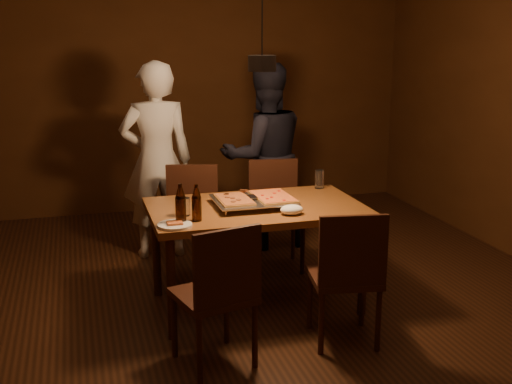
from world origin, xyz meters
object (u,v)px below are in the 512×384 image
object	(u,v)px
chair_near_left	(220,284)
diner_white	(157,161)
dining_table	(256,216)
pendant_lamp	(262,62)
plate_slice	(175,225)
chair_far_right	(275,203)
diner_dark	(265,156)
beer_bottle_b	(197,203)
chair_far_left	(192,211)
beer_bottle_a	(181,203)
pizza_tray	(253,202)
chair_near_right	(348,266)

from	to	relation	value
chair_near_left	diner_white	world-z (taller)	diner_white
dining_table	pendant_lamp	size ratio (longest dim) A/B	1.36
chair_near_left	plate_slice	world-z (taller)	chair_near_left
chair_far_right	diner_dark	size ratio (longest dim) A/B	0.29
beer_bottle_b	plate_slice	distance (m)	0.21
chair_far_left	pendant_lamp	size ratio (longest dim) A/B	0.46
chair_far_left	beer_bottle_a	world-z (taller)	beer_bottle_a
diner_dark	chair_far_right	bearing A→B (deg)	81.28
beer_bottle_a	chair_far_left	bearing A→B (deg)	76.08
diner_white	pizza_tray	bearing A→B (deg)	113.33
beer_bottle_b	diner_white	bearing A→B (deg)	92.29
chair_near_right	pendant_lamp	bearing A→B (deg)	135.54
chair_near_left	chair_near_right	size ratio (longest dim) A/B	1.05
dining_table	beer_bottle_a	world-z (taller)	beer_bottle_a
pendant_lamp	beer_bottle_a	bearing A→B (deg)	-175.44
beer_bottle_a	diner_white	size ratio (longest dim) A/B	0.15
dining_table	plate_slice	world-z (taller)	plate_slice
beer_bottle_a	diner_white	xyz separation A→B (m)	(0.05, 1.55, -0.02)
pizza_tray	beer_bottle_b	bearing A→B (deg)	-147.35
dining_table	chair_far_right	distance (m)	0.87
chair_far_left	pizza_tray	distance (m)	0.83
chair_far_right	beer_bottle_b	size ratio (longest dim) A/B	2.01
dining_table	diner_white	world-z (taller)	diner_white
pizza_tray	plate_slice	distance (m)	0.69
chair_near_left	beer_bottle_a	world-z (taller)	beer_bottle_a
chair_near_right	diner_white	world-z (taller)	diner_white
dining_table	chair_far_left	world-z (taller)	chair_far_left
plate_slice	diner_dark	distance (m)	1.94
chair_near_left	pendant_lamp	xyz separation A→B (m)	(0.43, 0.60, 1.22)
dining_table	plate_slice	xyz separation A→B (m)	(-0.63, -0.33, 0.08)
chair_far_left	chair_far_right	world-z (taller)	same
chair_near_left	pendant_lamp	bearing A→B (deg)	40.00
chair_far_left	diner_dark	bearing A→B (deg)	-131.21
chair_near_left	plate_slice	distance (m)	0.57
chair_far_left	chair_far_right	xyz separation A→B (m)	(0.72, 0.03, 0.00)
diner_white	pendant_lamp	size ratio (longest dim) A/B	1.56
chair_near_right	beer_bottle_b	xyz separation A→B (m)	(-0.84, 0.52, 0.33)
beer_bottle_b	diner_white	size ratio (longest dim) A/B	0.14
chair_far_left	diner_dark	distance (m)	1.00
pendant_lamp	chair_near_right	bearing A→B (deg)	-53.73
chair_near_left	beer_bottle_a	distance (m)	0.67
chair_far_left	beer_bottle_a	distance (m)	1.09
chair_near_left	chair_near_right	distance (m)	0.83
dining_table	diner_white	distance (m)	1.40
chair_near_left	beer_bottle_b	distance (m)	0.67
chair_near_right	diner_white	size ratio (longest dim) A/B	0.28
diner_dark	pendant_lamp	world-z (taller)	pendant_lamp
pizza_tray	diner_dark	size ratio (longest dim) A/B	0.33
chair_far_left	dining_table	bearing A→B (deg)	127.73
plate_slice	pendant_lamp	distance (m)	1.17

